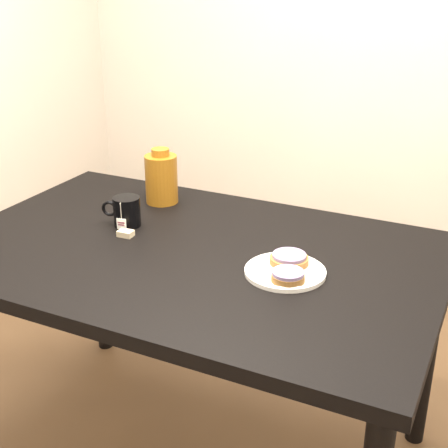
% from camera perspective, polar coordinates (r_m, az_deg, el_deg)
% --- Properties ---
extents(table, '(1.40, 0.90, 0.75)m').
position_cam_1_polar(table, '(1.82, -3.02, -4.67)').
color(table, black).
rests_on(table, ground_plane).
extents(plate, '(0.21, 0.21, 0.02)m').
position_cam_1_polar(plate, '(1.64, 5.62, -4.29)').
color(plate, white).
rests_on(plate, table).
extents(bagel_back, '(0.11, 0.11, 0.03)m').
position_cam_1_polar(bagel_back, '(1.67, 5.98, -3.19)').
color(bagel_back, brown).
rests_on(bagel_back, plate).
extents(bagel_front, '(0.12, 0.12, 0.03)m').
position_cam_1_polar(bagel_front, '(1.58, 5.87, -4.75)').
color(bagel_front, brown).
rests_on(bagel_front, plate).
extents(mug, '(0.13, 0.10, 0.09)m').
position_cam_1_polar(mug, '(1.94, -8.93, 1.16)').
color(mug, black).
rests_on(mug, table).
extents(teabag_pouch, '(0.05, 0.03, 0.02)m').
position_cam_1_polar(teabag_pouch, '(1.88, -8.98, -0.85)').
color(teabag_pouch, '#C6B793').
rests_on(teabag_pouch, table).
extents(bagel_package, '(0.14, 0.14, 0.19)m').
position_cam_1_polar(bagel_package, '(2.10, -5.75, 4.21)').
color(bagel_package, '#66380D').
rests_on(bagel_package, table).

